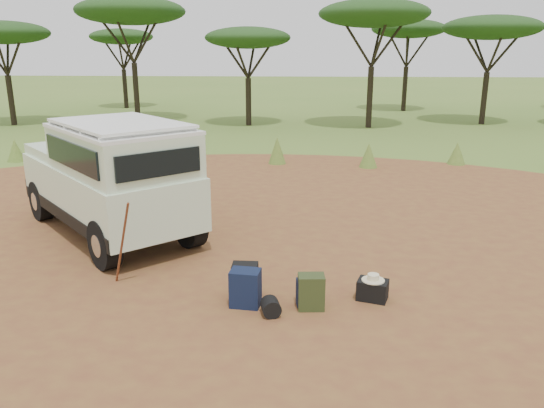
# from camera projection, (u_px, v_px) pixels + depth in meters

# --- Properties ---
(ground) EXTENTS (140.00, 140.00, 0.00)m
(ground) POSITION_uv_depth(u_px,v_px,m) (248.00, 265.00, 9.45)
(ground) COLOR #55792B
(ground) RESTS_ON ground
(dirt_clearing) EXTENTS (23.00, 23.00, 0.01)m
(dirt_clearing) POSITION_uv_depth(u_px,v_px,m) (248.00, 265.00, 9.45)
(dirt_clearing) COLOR brown
(dirt_clearing) RESTS_ON ground
(grass_fringe) EXTENTS (36.60, 1.60, 0.90)m
(grass_fringe) POSITION_uv_depth(u_px,v_px,m) (280.00, 153.00, 17.64)
(grass_fringe) COLOR #55792B
(grass_fringe) RESTS_ON ground
(acacia_treeline) EXTENTS (46.70, 13.20, 6.26)m
(acacia_treeline) POSITION_uv_depth(u_px,v_px,m) (305.00, 26.00, 27.02)
(acacia_treeline) COLOR black
(acacia_treeline) RESTS_ON ground
(safari_vehicle) EXTENTS (4.76, 4.91, 2.41)m
(safari_vehicle) POSITION_uv_depth(u_px,v_px,m) (110.00, 180.00, 10.73)
(safari_vehicle) COLOR silver
(safari_vehicle) RESTS_ON ground
(walking_staff) EXTENTS (0.49, 0.42, 1.47)m
(walking_staff) POSITION_uv_depth(u_px,v_px,m) (122.00, 244.00, 8.39)
(walking_staff) COLOR brown
(walking_staff) RESTS_ON ground
(backpack_black) EXTENTS (0.39, 0.29, 0.54)m
(backpack_black) POSITION_uv_depth(u_px,v_px,m) (245.00, 280.00, 8.18)
(backpack_black) COLOR black
(backpack_black) RESTS_ON ground
(backpack_navy) EXTENTS (0.47, 0.36, 0.57)m
(backpack_navy) POSITION_uv_depth(u_px,v_px,m) (245.00, 288.00, 7.87)
(backpack_navy) COLOR #111A37
(backpack_navy) RESTS_ON ground
(backpack_olive) EXTENTS (0.41, 0.31, 0.53)m
(backpack_olive) POSITION_uv_depth(u_px,v_px,m) (311.00, 292.00, 7.79)
(backpack_olive) COLOR #313F1D
(backpack_olive) RESTS_ON ground
(duffel_navy) EXTENTS (0.43, 0.35, 0.43)m
(duffel_navy) POSITION_uv_depth(u_px,v_px,m) (310.00, 294.00, 7.86)
(duffel_navy) COLOR #111A37
(duffel_navy) RESTS_ON ground
(hard_case) EXTENTS (0.52, 0.44, 0.32)m
(hard_case) POSITION_uv_depth(u_px,v_px,m) (372.00, 290.00, 8.10)
(hard_case) COLOR black
(hard_case) RESTS_ON ground
(stuff_sack) EXTENTS (0.33, 0.33, 0.27)m
(stuff_sack) POSITION_uv_depth(u_px,v_px,m) (271.00, 307.00, 7.62)
(stuff_sack) COLOR black
(stuff_sack) RESTS_ON ground
(safari_hat) EXTENTS (0.35, 0.35, 0.10)m
(safari_hat) POSITION_uv_depth(u_px,v_px,m) (373.00, 278.00, 8.05)
(safari_hat) COLOR beige
(safari_hat) RESTS_ON hard_case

